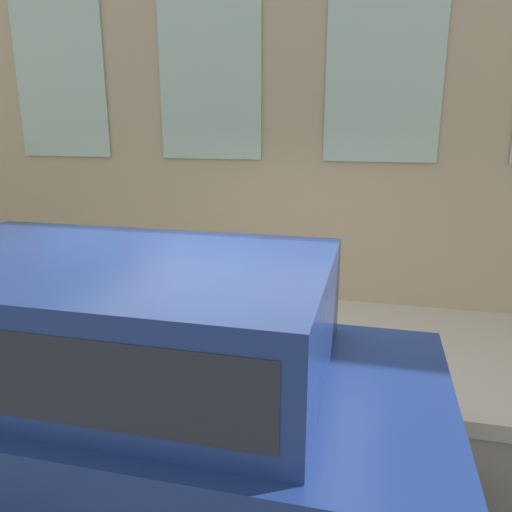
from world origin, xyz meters
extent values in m
plane|color=#514F4C|center=(0.00, 0.00, 0.00)|extent=(80.00, 80.00, 0.00)
cube|color=#B2ADA3|center=(1.35, 0.00, 0.08)|extent=(2.69, 60.00, 0.15)
cube|color=tan|center=(2.84, 0.00, 3.73)|extent=(0.30, 40.00, 7.47)
cube|color=#9EBCB2|center=(2.67, -1.12, 3.14)|extent=(0.03, 1.40, 2.14)
cube|color=#9EBCB2|center=(2.67, 1.12, 3.14)|extent=(0.03, 1.40, 2.14)
cube|color=#9EBCB2|center=(2.67, 3.35, 3.14)|extent=(0.03, 1.40, 2.14)
cylinder|color=gold|center=(0.38, 0.37, 0.17)|extent=(0.38, 0.38, 0.04)
cylinder|color=gold|center=(0.38, 0.37, 0.51)|extent=(0.28, 0.28, 0.72)
sphere|color=#A4891E|center=(0.38, 0.37, 0.87)|extent=(0.29, 0.29, 0.29)
cylinder|color=black|center=(0.38, 0.37, 0.96)|extent=(0.10, 0.10, 0.12)
cylinder|color=gold|center=(0.38, 0.18, 0.60)|extent=(0.09, 0.10, 0.09)
cylinder|color=gold|center=(0.38, 0.56, 0.60)|extent=(0.09, 0.10, 0.09)
cylinder|color=navy|center=(0.67, -0.43, 0.42)|extent=(0.08, 0.08, 0.53)
cylinder|color=navy|center=(0.78, -0.43, 0.42)|extent=(0.08, 0.08, 0.53)
cube|color=#72288C|center=(0.72, -0.43, 0.89)|extent=(0.14, 0.10, 0.40)
cylinder|color=#72288C|center=(0.62, -0.43, 0.90)|extent=(0.06, 0.06, 0.38)
cylinder|color=#72288C|center=(0.83, -0.43, 0.90)|extent=(0.06, 0.06, 0.38)
sphere|color=#8C6647|center=(0.72, -0.43, 1.18)|extent=(0.18, 0.18, 0.18)
cylinder|color=black|center=(-0.44, 2.00, 0.37)|extent=(0.24, 0.74, 0.74)
cylinder|color=black|center=(-0.44, -0.78, 0.37)|extent=(0.24, 0.74, 0.74)
cube|color=navy|center=(-1.28, 0.61, 0.71)|extent=(1.94, 4.49, 0.68)
cube|color=navy|center=(-1.28, 0.50, 1.40)|extent=(1.71, 2.78, 0.70)
cube|color=#1E232D|center=(-1.28, 0.50, 1.40)|extent=(1.72, 2.56, 0.45)
camera|label=1|loc=(-3.95, -1.11, 2.57)|focal=35.00mm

